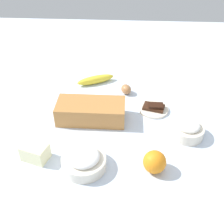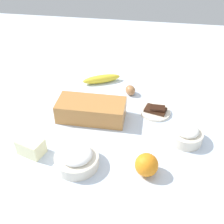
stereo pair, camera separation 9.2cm
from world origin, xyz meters
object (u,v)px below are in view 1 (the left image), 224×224
at_px(sugar_bowl, 84,160).
at_px(chocolate_plate, 154,108).
at_px(loaf_pan, 91,111).
at_px(orange_fruit, 155,162).
at_px(banana, 96,80).
at_px(flour_bowl, 188,130).
at_px(egg_near_butter, 126,89).
at_px(butter_block, 35,152).

bearing_deg(sugar_bowl, chocolate_plate, 52.92).
xyz_separation_m(loaf_pan, orange_fruit, (0.25, -0.27, -0.00)).
relative_size(banana, orange_fruit, 2.40).
bearing_deg(banana, flour_bowl, -42.92).
xyz_separation_m(banana, egg_near_butter, (0.15, -0.08, 0.00)).
xyz_separation_m(sugar_bowl, egg_near_butter, (0.14, 0.47, -0.01)).
xyz_separation_m(banana, chocolate_plate, (0.28, -0.21, -0.01)).
bearing_deg(egg_near_butter, loaf_pan, -124.73).
bearing_deg(loaf_pan, banana, 92.12).
relative_size(sugar_bowl, butter_block, 1.71).
distance_m(butter_block, chocolate_plate, 0.54).
relative_size(orange_fruit, chocolate_plate, 0.61).
bearing_deg(banana, butter_block, -106.80).
bearing_deg(sugar_bowl, egg_near_butter, 73.97).
relative_size(flour_bowl, banana, 0.66).
distance_m(flour_bowl, egg_near_butter, 0.38).
distance_m(sugar_bowl, chocolate_plate, 0.43).
relative_size(banana, egg_near_butter, 3.37).
bearing_deg(orange_fruit, loaf_pan, 132.86).
height_order(orange_fruit, egg_near_butter, orange_fruit).
distance_m(loaf_pan, egg_near_butter, 0.25).
bearing_deg(banana, chocolate_plate, -37.24).
height_order(loaf_pan, sugar_bowl, loaf_pan).
relative_size(orange_fruit, butter_block, 0.88).
distance_m(sugar_bowl, banana, 0.55).
bearing_deg(egg_near_butter, butter_block, -125.32).
bearing_deg(sugar_bowl, orange_fruit, 0.13).
xyz_separation_m(sugar_bowl, butter_block, (-0.18, 0.03, -0.00)).
relative_size(sugar_bowl, egg_near_butter, 2.73).
bearing_deg(butter_block, banana, 73.20).
height_order(flour_bowl, egg_near_butter, flour_bowl).
height_order(flour_bowl, banana, flour_bowl).
height_order(banana, chocolate_plate, banana).
bearing_deg(banana, sugar_bowl, -88.06).
bearing_deg(egg_near_butter, orange_fruit, -77.51).
bearing_deg(butter_block, orange_fruit, -4.08).
xyz_separation_m(sugar_bowl, chocolate_plate, (0.26, 0.34, -0.02)).
bearing_deg(orange_fruit, flour_bowl, 52.85).
height_order(banana, egg_near_butter, egg_near_butter).
xyz_separation_m(butter_block, chocolate_plate, (0.44, 0.31, -0.02)).
height_order(butter_block, chocolate_plate, butter_block).
distance_m(loaf_pan, flour_bowl, 0.39).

